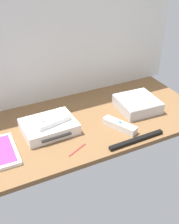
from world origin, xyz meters
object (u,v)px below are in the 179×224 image
(mini_computer, at_px, (137,104))
(remote_classic_pad, at_px, (51,120))
(remote_wand, at_px, (120,126))
(sensor_bar, at_px, (137,140))
(game_console, at_px, (49,127))
(stylus_pen, at_px, (77,149))

(mini_computer, distance_m, remote_classic_pad, 0.41)
(remote_wand, height_order, remote_classic_pad, remote_classic_pad)
(remote_classic_pad, relative_size, sensor_bar, 0.65)
(game_console, bearing_deg, stylus_pen, -73.21)
(remote_wand, xyz_separation_m, sensor_bar, (0.01, -0.10, -0.01))
(game_console, relative_size, mini_computer, 1.19)
(remote_wand, xyz_separation_m, stylus_pen, (-0.21, -0.05, -0.01))
(remote_classic_pad, distance_m, stylus_pen, 0.17)
(remote_wand, relative_size, sensor_bar, 0.62)
(stylus_pen, bearing_deg, remote_wand, 12.94)
(mini_computer, height_order, stylus_pen, mini_computer)
(stylus_pen, bearing_deg, remote_classic_pad, 105.07)
(mini_computer, bearing_deg, remote_wand, -147.31)
(remote_wand, bearing_deg, sensor_bar, -106.98)
(sensor_bar, distance_m, stylus_pen, 0.23)
(mini_computer, distance_m, remote_wand, 0.18)
(game_console, distance_m, stylus_pen, 0.17)
(game_console, distance_m, remote_classic_pad, 0.03)
(mini_computer, height_order, sensor_bar, mini_computer)
(game_console, height_order, sensor_bar, game_console)
(sensor_bar, height_order, stylus_pen, sensor_bar)
(game_console, distance_m, sensor_bar, 0.35)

